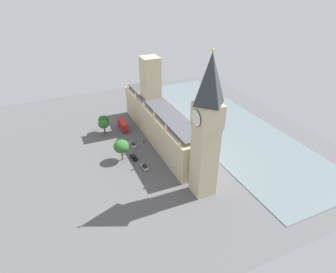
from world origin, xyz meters
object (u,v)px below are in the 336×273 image
clock_tower (207,127)px  car_black_by_river_gate (134,157)px  parliament_building (160,119)px  car_white_midblock (133,144)px  double_decker_bus_leading (123,125)px  street_lamp_corner (102,120)px  plane_tree_near_tower (104,120)px  plane_tree_under_trees (121,146)px  car_silver_kerbside (144,167)px  plane_tree_opposite_hall (104,124)px  pedestrian_far_end (144,142)px

clock_tower → car_black_by_river_gate: size_ratio=10.52×
parliament_building → car_white_midblock: 17.58m
double_decker_bus_leading → street_lamp_corner: size_ratio=1.50×
double_decker_bus_leading → plane_tree_near_tower: (9.16, -1.09, 4.22)m
clock_tower → plane_tree_under_trees: bearing=-56.0°
clock_tower → plane_tree_under_trees: (21.04, -31.22, -19.76)m
parliament_building → car_white_midblock: parliament_building is taller
car_white_midblock → car_silver_kerbside: same height
street_lamp_corner → plane_tree_opposite_hall: bearing=83.4°
car_silver_kerbside → parliament_building: bearing=48.3°
car_black_by_river_gate → plane_tree_opposite_hall: (6.43, -26.75, 4.80)m
clock_tower → pedestrian_far_end: clock_tower is taller
clock_tower → pedestrian_far_end: bearing=-78.9°
pedestrian_far_end → plane_tree_near_tower: size_ratio=0.17×
pedestrian_far_end → street_lamp_corner: (14.13, -22.58, 4.14)m
car_black_by_river_gate → plane_tree_opposite_hall: plane_tree_opposite_hall is taller
clock_tower → pedestrian_far_end: (7.94, -40.64, -25.82)m
parliament_building → plane_tree_under_trees: size_ratio=7.39×
clock_tower → plane_tree_opposite_hall: bearing=-68.1°
parliament_building → street_lamp_corner: size_ratio=10.06×
pedestrian_far_end → double_decker_bus_leading: bearing=50.9°
plane_tree_opposite_hall → street_lamp_corner: size_ratio=1.14×
clock_tower → street_lamp_corner: (22.06, -63.23, -21.69)m
clock_tower → plane_tree_under_trees: clock_tower is taller
car_silver_kerbside → plane_tree_near_tower: (7.55, -37.43, 5.97)m
car_black_by_river_gate → clock_tower: bearing=113.6°
pedestrian_far_end → clock_tower: bearing=-134.8°
clock_tower → plane_tree_near_tower: size_ratio=5.63×
parliament_building → plane_tree_opposite_hall: parliament_building is taller
car_black_by_river_gate → plane_tree_near_tower: 29.94m
plane_tree_opposite_hall → street_lamp_corner: (-0.75, -6.48, -0.86)m
car_silver_kerbside → plane_tree_near_tower: 38.65m
double_decker_bus_leading → car_black_by_river_gate: double_decker_bus_leading is taller
car_black_by_river_gate → plane_tree_opposite_hall: bearing=-81.5°
car_black_by_river_gate → car_silver_kerbside: bearing=96.0°
parliament_building → plane_tree_under_trees: parliament_building is taller
clock_tower → plane_tree_opposite_hall: (22.81, -56.74, -20.83)m
car_black_by_river_gate → street_lamp_corner: bearing=-85.3°
parliament_building → car_black_by_river_gate: 23.64m
parliament_building → car_silver_kerbside: size_ratio=15.73×
car_black_by_river_gate → car_silver_kerbside: same height
car_black_by_river_gate → plane_tree_opposite_hall: size_ratio=0.61×
car_silver_kerbside → street_lamp_corner: (7.38, -41.92, 3.94)m
plane_tree_under_trees → street_lamp_corner: (1.02, -32.00, -1.93)m
parliament_building → plane_tree_under_trees: 25.43m
clock_tower → double_decker_bus_leading: clock_tower is taller
parliament_building → plane_tree_opposite_hall: (24.17, -13.85, -4.00)m
car_black_by_river_gate → car_silver_kerbside: size_ratio=1.09×
parliament_building → plane_tree_opposite_hall: size_ratio=8.81×
clock_tower → car_white_midblock: (13.56, -39.89, -25.62)m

